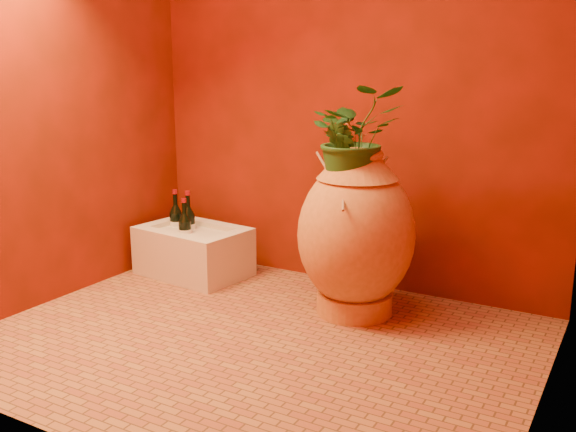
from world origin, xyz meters
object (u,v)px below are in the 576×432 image
Objects in this scene: stone_basin at (194,252)px; wine_bottle_c at (185,232)px; wine_bottle_b at (176,223)px; amphora at (356,234)px; wine_bottle_a at (189,226)px; wall_tap at (342,136)px.

stone_basin is 2.15× the size of wine_bottle_c.
stone_basin is at bearing -22.61° from wine_bottle_b.
wine_bottle_b is (-1.31, 0.16, -0.14)m from amphora.
amphora reaches higher than stone_basin.
stone_basin is at bearing -36.21° from wine_bottle_a.
amphora is 4.95× the size of wall_tap.
wall_tap is (-0.25, 0.35, 0.45)m from amphora.
wine_bottle_c is 1.84× the size of wall_tap.
amphora is at bearing -7.17° from wine_bottle_b.
stone_basin is 3.97× the size of wall_tap.
amphora is 1.15m from stone_basin.
wine_bottle_a reaches higher than stone_basin.
wine_bottle_a is at bearing 173.41° from amphora.
amphora is 1.25× the size of stone_basin.
wine_bottle_a is 0.12m from wine_bottle_b.
wine_bottle_c reaches higher than stone_basin.
wine_bottle_a reaches higher than wine_bottle_b.
wall_tap is at bearing 125.34° from amphora.
wine_bottle_a reaches higher than wine_bottle_c.
amphora is at bearing -54.66° from wall_tap.
wine_bottle_a is 1.12m from wall_tap.
wine_bottle_b is at bearing 167.32° from wine_bottle_a.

